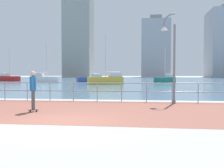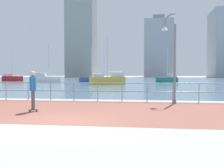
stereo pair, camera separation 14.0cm
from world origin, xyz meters
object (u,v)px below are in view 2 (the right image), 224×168
object	(u,v)px
sailboat_ivory	(12,78)
sailboat_yellow	(93,79)
sailboat_blue	(109,80)
lamppost	(171,54)
skateboarder	(33,87)
sailboat_red	(168,79)
sailboat_navy	(48,79)

from	to	relation	value
sailboat_ivory	sailboat_yellow	bearing A→B (deg)	-19.69
sailboat_yellow	sailboat_blue	distance (m)	7.68
lamppost	sailboat_ivory	world-z (taller)	sailboat_ivory
skateboarder	sailboat_red	size ratio (longest dim) A/B	0.28
sailboat_red	sailboat_navy	bearing A→B (deg)	-175.73
sailboat_red	skateboarder	bearing A→B (deg)	-103.24
lamppost	sailboat_ivory	xyz separation A→B (m)	(-28.92, 36.73, -2.00)
skateboarder	lamppost	bearing A→B (deg)	32.23
lamppost	sailboat_blue	bearing A→B (deg)	106.08
skateboarder	sailboat_navy	world-z (taller)	sailboat_navy
skateboarder	sailboat_red	world-z (taller)	sailboat_red
sailboat_yellow	sailboat_ivory	world-z (taller)	sailboat_ivory
sailboat_yellow	sailboat_ivory	bearing A→B (deg)	160.31
lamppost	sailboat_red	size ratio (longest dim) A/B	0.80
lamppost	sailboat_blue	distance (m)	24.48
sailboat_ivory	sailboat_blue	world-z (taller)	sailboat_blue
skateboarder	sailboat_yellow	xyz separation A→B (m)	(-4.56, 33.90, -0.44)
skateboarder	sailboat_yellow	distance (m)	34.21
lamppost	sailboat_navy	world-z (taller)	sailboat_navy
lamppost	skateboarder	bearing A→B (deg)	-147.77
sailboat_navy	sailboat_yellow	size ratio (longest dim) A/B	1.14
sailboat_navy	sailboat_blue	size ratio (longest dim) A/B	0.98
sailboat_blue	sailboat_navy	bearing A→B (deg)	152.00
skateboarder	sailboat_navy	bearing A→B (deg)	110.38
sailboat_ivory	lamppost	bearing A→B (deg)	-51.78
sailboat_ivory	sailboat_red	distance (m)	31.66
skateboarder	sailboat_ivory	bearing A→B (deg)	119.55
skateboarder	sailboat_ivory	distance (m)	46.54
sailboat_ivory	sailboat_red	size ratio (longest dim) A/B	1.11
sailboat_yellow	sailboat_blue	xyz separation A→B (m)	(3.76, -6.70, 0.10)
sailboat_blue	lamppost	bearing A→B (deg)	-73.92
sailboat_red	sailboat_blue	size ratio (longest dim) A/B	0.84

